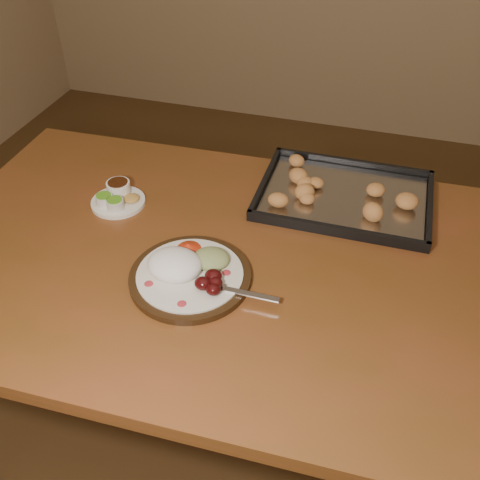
% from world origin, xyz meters
% --- Properties ---
extents(ground, '(4.00, 4.00, 0.00)m').
position_xyz_m(ground, '(0.00, 0.00, 0.00)').
color(ground, '#51341B').
rests_on(ground, ground).
extents(dining_table, '(1.53, 0.95, 0.75)m').
position_xyz_m(dining_table, '(-0.15, -0.15, 0.65)').
color(dining_table, brown).
rests_on(dining_table, ground).
extents(dinner_plate, '(0.34, 0.27, 0.06)m').
position_xyz_m(dinner_plate, '(-0.22, -0.24, 0.77)').
color(dinner_plate, black).
rests_on(dinner_plate, dining_table).
extents(condiment_saucer, '(0.14, 0.14, 0.05)m').
position_xyz_m(condiment_saucer, '(-0.50, -0.03, 0.77)').
color(condiment_saucer, white).
rests_on(condiment_saucer, dining_table).
extents(baking_tray, '(0.45, 0.33, 0.05)m').
position_xyz_m(baking_tray, '(0.07, 0.16, 0.76)').
color(baking_tray, black).
rests_on(baking_tray, dining_table).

